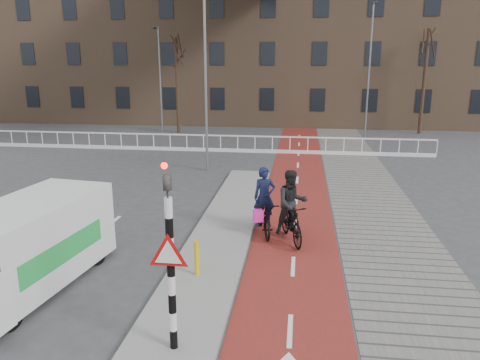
# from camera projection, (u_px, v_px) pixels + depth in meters

# --- Properties ---
(ground) EXTENTS (120.00, 120.00, 0.00)m
(ground) POSITION_uv_depth(u_px,v_px,m) (224.00, 301.00, 10.47)
(ground) COLOR #38383A
(ground) RESTS_ON ground
(bike_lane) EXTENTS (2.50, 60.00, 0.01)m
(bike_lane) POSITION_uv_depth(u_px,v_px,m) (297.00, 186.00, 19.87)
(bike_lane) COLOR maroon
(bike_lane) RESTS_ON ground
(sidewalk) EXTENTS (3.00, 60.00, 0.01)m
(sidewalk) POSITION_uv_depth(u_px,v_px,m) (364.00, 188.00, 19.52)
(sidewalk) COLOR slate
(sidewalk) RESTS_ON ground
(curb_island) EXTENTS (1.80, 16.00, 0.12)m
(curb_island) POSITION_uv_depth(u_px,v_px,m) (223.00, 233.00, 14.38)
(curb_island) COLOR gray
(curb_island) RESTS_ON ground
(traffic_signal) EXTENTS (0.80, 0.80, 3.68)m
(traffic_signal) POSITION_uv_depth(u_px,v_px,m) (170.00, 254.00, 8.10)
(traffic_signal) COLOR black
(traffic_signal) RESTS_ON curb_island
(bollard) EXTENTS (0.12, 0.12, 0.89)m
(bollard) POSITION_uv_depth(u_px,v_px,m) (197.00, 258.00, 11.36)
(bollard) COLOR #E4B40C
(bollard) RESTS_ON curb_island
(cyclist_near) EXTENTS (1.17, 2.12, 2.08)m
(cyclist_near) POSITION_uv_depth(u_px,v_px,m) (264.00, 211.00, 14.35)
(cyclist_near) COLOR black
(cyclist_near) RESTS_ON bike_lane
(cyclist_far) EXTENTS (1.17, 2.12, 2.16)m
(cyclist_far) POSITION_uv_depth(u_px,v_px,m) (291.00, 213.00, 13.64)
(cyclist_far) COLOR black
(cyclist_far) RESTS_ON bike_lane
(van) EXTENTS (2.49, 4.93, 2.03)m
(van) POSITION_uv_depth(u_px,v_px,m) (25.00, 246.00, 10.81)
(van) COLOR silver
(van) RESTS_ON ground
(railing) EXTENTS (28.00, 0.10, 0.99)m
(railing) POSITION_uv_depth(u_px,v_px,m) (187.00, 146.00, 27.33)
(railing) COLOR silver
(railing) RESTS_ON ground
(townhouse_row) EXTENTS (46.00, 10.00, 15.90)m
(townhouse_row) POSITION_uv_depth(u_px,v_px,m) (250.00, 27.00, 39.57)
(townhouse_row) COLOR #7F6047
(townhouse_row) RESTS_ON ground
(tree_mid) EXTENTS (0.25, 0.25, 6.66)m
(tree_mid) POSITION_uv_depth(u_px,v_px,m) (177.00, 86.00, 33.39)
(tree_mid) COLOR black
(tree_mid) RESTS_ON ground
(tree_right) EXTENTS (0.25, 0.25, 7.26)m
(tree_right) POSITION_uv_depth(u_px,v_px,m) (424.00, 82.00, 32.79)
(tree_right) COLOR black
(tree_right) RESTS_ON ground
(streetlight_near) EXTENTS (0.12, 0.12, 8.34)m
(streetlight_near) POSITION_uv_depth(u_px,v_px,m) (206.00, 83.00, 21.56)
(streetlight_near) COLOR slate
(streetlight_near) RESTS_ON ground
(streetlight_left) EXTENTS (0.12, 0.12, 7.40)m
(streetlight_left) POSITION_uv_depth(u_px,v_px,m) (160.00, 81.00, 33.58)
(streetlight_left) COLOR slate
(streetlight_left) RESTS_ON ground
(streetlight_right) EXTENTS (0.12, 0.12, 8.74)m
(streetlight_right) POSITION_uv_depth(u_px,v_px,m) (369.00, 72.00, 30.95)
(streetlight_right) COLOR slate
(streetlight_right) RESTS_ON ground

